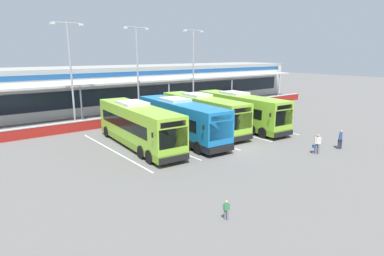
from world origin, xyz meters
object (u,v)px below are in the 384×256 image
Objects in this scene: coach_bus_leftmost at (138,126)px; coach_bus_centre at (202,114)px; pedestrian_child at (226,209)px; lamp_post_centre at (137,67)px; pedestrian_in_dark_coat at (340,139)px; coach_bus_right_centre at (240,111)px; pedestrian_with_handbag at (317,144)px; lamp_post_east at (193,65)px; coach_bus_left_centre at (180,121)px; lamp_post_west at (71,69)px.

coach_bus_centre is (8.00, 1.01, 0.00)m from coach_bus_leftmost.
pedestrian_child is 0.09× the size of lamp_post_centre.
pedestrian_in_dark_coat is at bearing -40.52° from coach_bus_leftmost.
coach_bus_right_centre is 10.67m from pedestrian_with_handbag.
lamp_post_centre is at bearing 176.99° from lamp_post_east.
coach_bus_leftmost and coach_bus_right_centre have the same top height.
pedestrian_with_handbag is 0.15× the size of lamp_post_east.
coach_bus_left_centre is 1.12× the size of lamp_post_east.
lamp_post_centre is (-3.92, 21.95, 5.43)m from pedestrian_with_handbag.
coach_bus_left_centre reaches higher than pedestrian_with_handbag.
coach_bus_centre is 1.12× the size of lamp_post_centre.
lamp_post_centre reaches higher than coach_bus_left_centre.
coach_bus_leftmost is 12.25× the size of pedestrian_child.
lamp_post_centre is at bearing 106.78° from pedestrian_in_dark_coat.
coach_bus_leftmost and coach_bus_centre have the same top height.
lamp_post_west is 1.00× the size of lamp_post_east.
pedestrian_with_handbag is at bearing -79.87° from lamp_post_centre.
coach_bus_left_centre is 1.12× the size of lamp_post_west.
pedestrian_in_dark_coat is at bearing -8.19° from pedestrian_with_handbag.
coach_bus_right_centre is 1.12× the size of lamp_post_east.
coach_bus_left_centre is 1.00× the size of coach_bus_right_centre.
lamp_post_west is at bearing 124.74° from pedestrian_in_dark_coat.
lamp_post_west is at bearing 100.62° from coach_bus_leftmost.
coach_bus_leftmost is at bearing 139.48° from pedestrian_in_dark_coat.
coach_bus_right_centre is 7.59× the size of pedestrian_with_handbag.
lamp_post_west reaches higher than coach_bus_left_centre.
pedestrian_child is 0.09× the size of lamp_post_east.
lamp_post_centre reaches higher than coach_bus_centre.
coach_bus_right_centre is at bearing -62.63° from lamp_post_centre.
pedestrian_with_handbag is 0.15× the size of lamp_post_west.
coach_bus_right_centre is at bearing 94.12° from pedestrian_in_dark_coat.
lamp_post_centre is (2.04, 11.65, 4.50)m from coach_bus_left_centre.
lamp_post_east is (6.52, 9.80, 4.50)m from coach_bus_centre.
lamp_post_centre is (-5.96, 11.51, 4.50)m from coach_bus_right_centre.
coach_bus_centre is at bearing 53.92° from pedestrian_child.
lamp_post_west is at bearing 88.09° from pedestrian_child.
coach_bus_leftmost is at bearing 133.55° from pedestrian_with_handbag.
coach_bus_centre and coach_bus_right_centre have the same top height.
pedestrian_with_handbag is at bearing -79.51° from coach_bus_centre.
coach_bus_left_centre is at bearing -99.94° from lamp_post_centre.
lamp_post_centre is at bearing 70.18° from pedestrian_child.
coach_bus_centre is at bearing 112.38° from pedestrian_in_dark_coat.
lamp_post_east is at bearing 56.36° from coach_bus_centre.
coach_bus_centre is 1.12× the size of lamp_post_east.
coach_bus_right_centre is at bearing -101.81° from lamp_post_east.
pedestrian_child is 0.09× the size of lamp_post_west.
coach_bus_left_centre is 12.65m from lamp_post_centre.
lamp_post_west is at bearing 119.83° from pedestrian_with_handbag.
coach_bus_leftmost reaches higher than pedestrian_in_dark_coat.
pedestrian_child is at bearing -166.63° from pedestrian_with_handbag.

